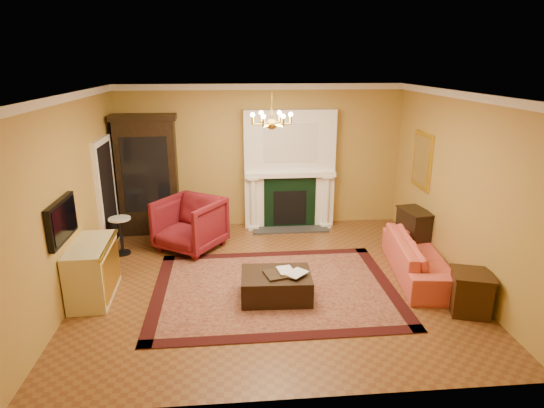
{
  "coord_description": "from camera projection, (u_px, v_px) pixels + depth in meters",
  "views": [
    {
      "loc": [
        -0.59,
        -6.7,
        3.45
      ],
      "look_at": [
        0.03,
        0.3,
        1.22
      ],
      "focal_mm": 30.0,
      "sensor_mm": 36.0,
      "label": 1
    }
  ],
  "objects": [
    {
      "name": "floor",
      "position": [
        272.0,
        281.0,
        7.46
      ],
      "size": [
        6.0,
        5.5,
        0.02
      ],
      "primitive_type": "cube",
      "color": "brown",
      "rests_on": "ground"
    },
    {
      "name": "ceiling",
      "position": [
        272.0,
        92.0,
        6.54
      ],
      "size": [
        6.0,
        5.5,
        0.02
      ],
      "primitive_type": "cube",
      "color": "silver",
      "rests_on": "wall_back"
    },
    {
      "name": "wall_back",
      "position": [
        260.0,
        157.0,
        9.62
      ],
      "size": [
        6.0,
        0.02,
        3.0
      ],
      "primitive_type": "cube",
      "color": "#B38240",
      "rests_on": "floor"
    },
    {
      "name": "wall_front",
      "position": [
        297.0,
        272.0,
        4.38
      ],
      "size": [
        6.0,
        0.02,
        3.0
      ],
      "primitive_type": "cube",
      "color": "#B38240",
      "rests_on": "floor"
    },
    {
      "name": "wall_left",
      "position": [
        70.0,
        198.0,
        6.75
      ],
      "size": [
        0.02,
        5.5,
        3.0
      ],
      "primitive_type": "cube",
      "color": "#B38240",
      "rests_on": "floor"
    },
    {
      "name": "wall_right",
      "position": [
        459.0,
        188.0,
        7.26
      ],
      "size": [
        0.02,
        5.5,
        3.0
      ],
      "primitive_type": "cube",
      "color": "#B38240",
      "rests_on": "floor"
    },
    {
      "name": "fireplace",
      "position": [
        289.0,
        172.0,
        9.59
      ],
      "size": [
        1.9,
        0.7,
        2.5
      ],
      "color": "white",
      "rests_on": "wall_back"
    },
    {
      "name": "crown_molding",
      "position": [
        267.0,
        93.0,
        7.47
      ],
      "size": [
        6.0,
        5.5,
        0.12
      ],
      "color": "white",
      "rests_on": "ceiling"
    },
    {
      "name": "doorway",
      "position": [
        107.0,
        195.0,
        8.5
      ],
      "size": [
        0.08,
        1.05,
        2.1
      ],
      "color": "white",
      "rests_on": "wall_left"
    },
    {
      "name": "tv_panel",
      "position": [
        62.0,
        221.0,
        6.23
      ],
      "size": [
        0.09,
        0.95,
        0.58
      ],
      "color": "black",
      "rests_on": "wall_left"
    },
    {
      "name": "gilt_mirror",
      "position": [
        422.0,
        160.0,
        8.54
      ],
      "size": [
        0.06,
        0.76,
        1.05
      ],
      "color": "gold",
      "rests_on": "wall_right"
    },
    {
      "name": "chandelier",
      "position": [
        272.0,
        120.0,
        6.67
      ],
      "size": [
        0.63,
        0.55,
        0.53
      ],
      "color": "gold",
      "rests_on": "ceiling"
    },
    {
      "name": "oriental_rug",
      "position": [
        275.0,
        288.0,
        7.17
      ],
      "size": [
        3.81,
        2.87,
        0.02
      ],
      "primitive_type": "cube",
      "rotation": [
        0.0,
        0.0,
        0.01
      ],
      "color": "#3F0F0D",
      "rests_on": "floor"
    },
    {
      "name": "china_cabinet",
      "position": [
        148.0,
        177.0,
        9.27
      ],
      "size": [
        1.19,
        0.58,
        2.33
      ],
      "primitive_type": "cube",
      "rotation": [
        0.0,
        0.0,
        0.05
      ],
      "color": "black",
      "rests_on": "floor"
    },
    {
      "name": "wingback_armchair",
      "position": [
        190.0,
        222.0,
        8.55
      ],
      "size": [
        1.44,
        1.42,
        1.1
      ],
      "primitive_type": "imported",
      "rotation": [
        0.0,
        0.0,
        -0.59
      ],
      "color": "maroon",
      "rests_on": "floor"
    },
    {
      "name": "pedestal_table",
      "position": [
        121.0,
        233.0,
        8.35
      ],
      "size": [
        0.4,
        0.4,
        0.71
      ],
      "color": "black",
      "rests_on": "floor"
    },
    {
      "name": "commode",
      "position": [
        93.0,
        270.0,
        6.82
      ],
      "size": [
        0.6,
        1.18,
        0.86
      ],
      "primitive_type": "cube",
      "rotation": [
        0.0,
        0.0,
        0.04
      ],
      "color": "beige",
      "rests_on": "floor"
    },
    {
      "name": "coral_sofa",
      "position": [
        422.0,
        252.0,
        7.51
      ],
      "size": [
        0.91,
        2.24,
        0.85
      ],
      "primitive_type": "imported",
      "rotation": [
        0.0,
        0.0,
        1.44
      ],
      "color": "#CD5941",
      "rests_on": "floor"
    },
    {
      "name": "end_table",
      "position": [
        470.0,
        294.0,
        6.43
      ],
      "size": [
        0.63,
        0.63,
        0.58
      ],
      "primitive_type": "cube",
      "rotation": [
        0.0,
        0.0,
        -0.31
      ],
      "color": "#321F0D",
      "rests_on": "floor"
    },
    {
      "name": "console_table",
      "position": [
        414.0,
        231.0,
        8.55
      ],
      "size": [
        0.5,
        0.74,
        0.76
      ],
      "primitive_type": "cube",
      "rotation": [
        0.0,
        0.0,
        0.16
      ],
      "color": "black",
      "rests_on": "floor"
    },
    {
      "name": "leather_ottoman",
      "position": [
        276.0,
        285.0,
        6.84
      ],
      "size": [
        1.07,
        0.8,
        0.39
      ],
      "primitive_type": "cube",
      "rotation": [
        0.0,
        0.0,
        -0.04
      ],
      "color": "black",
      "rests_on": "oriental_rug"
    },
    {
      "name": "ottoman_tray",
      "position": [
        281.0,
        274.0,
        6.75
      ],
      "size": [
        0.53,
        0.46,
        0.03
      ],
      "primitive_type": "cube",
      "rotation": [
        0.0,
        0.0,
        0.25
      ],
      "color": "black",
      "rests_on": "leather_ottoman"
    },
    {
      "name": "book_a",
      "position": [
        278.0,
        263.0,
        6.72
      ],
      "size": [
        0.22,
        0.07,
        0.3
      ],
      "primitive_type": "imported",
      "rotation": [
        0.0,
        0.0,
        0.18
      ],
      "color": "gray",
      "rests_on": "ottoman_tray"
    },
    {
      "name": "book_b",
      "position": [
        290.0,
        262.0,
        6.73
      ],
      "size": [
        0.18,
        0.19,
        0.32
      ],
      "primitive_type": "imported",
      "rotation": [
        0.0,
        0.0,
        -0.8
      ],
      "color": "gray",
      "rests_on": "ottoman_tray"
    },
    {
      "name": "topiary_left",
      "position": [
        262.0,
        160.0,
        9.41
      ],
      "size": [
        0.17,
        0.17,
        0.46
      ],
      "color": "tan",
      "rests_on": "fireplace"
    },
    {
      "name": "topiary_right",
      "position": [
        321.0,
        160.0,
        9.52
      ],
      "size": [
        0.15,
        0.15,
        0.4
      ],
      "color": "tan",
      "rests_on": "fireplace"
    }
  ]
}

